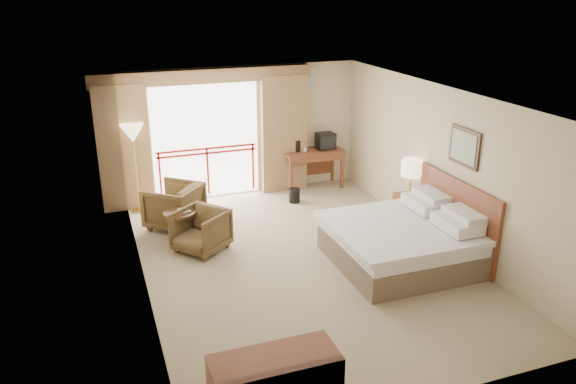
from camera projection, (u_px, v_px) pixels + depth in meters
name	position (u px, v px, depth m)	size (l,w,h in m)	color
floor	(303.00, 261.00, 9.18)	(7.00, 7.00, 0.00)	gray
ceiling	(304.00, 96.00, 8.24)	(7.00, 7.00, 0.00)	white
wall_back	(243.00, 131.00, 11.79)	(5.00, 5.00, 0.00)	beige
wall_front	(430.00, 292.00, 5.62)	(5.00, 5.00, 0.00)	beige
wall_left	(139.00, 203.00, 7.91)	(7.00, 7.00, 0.00)	beige
wall_right	(441.00, 166.00, 9.50)	(7.00, 7.00, 0.00)	beige
balcony_door	(206.00, 141.00, 11.57)	(2.40, 2.40, 0.00)	white
balcony_railing	(207.00, 160.00, 11.69)	(2.09, 0.03, 1.02)	#A8190E
curtain_left	(124.00, 148.00, 10.92)	(1.00, 0.26, 2.50)	brown
curtain_right	(283.00, 134.00, 11.97)	(1.00, 0.26, 2.50)	brown
valance	(204.00, 76.00, 11.02)	(4.40, 0.22, 0.28)	brown
hvac_vent	(302.00, 80.00, 11.83)	(0.50, 0.04, 0.50)	silver
bed	(403.00, 241.00, 8.99)	(2.13, 2.06, 0.97)	brown
headboard	(456.00, 218.00, 9.21)	(0.06, 2.10, 1.30)	brown
framed_art	(464.00, 147.00, 8.79)	(0.04, 0.72, 0.60)	black
nightstand	(409.00, 212.00, 10.29)	(0.45, 0.53, 0.64)	brown
table_lamp	(412.00, 168.00, 10.04)	(0.37, 0.37, 0.65)	tan
phone	(413.00, 197.00, 10.02)	(0.18, 0.14, 0.08)	black
desk	(312.00, 158.00, 12.32)	(1.31, 0.63, 0.86)	brown
tv	(326.00, 141.00, 12.24)	(0.39, 0.31, 0.36)	black
coffee_maker	(298.00, 146.00, 12.05)	(0.12, 0.12, 0.25)	black
cup	(305.00, 149.00, 12.08)	(0.07, 0.07, 0.10)	white
wastebasket	(294.00, 195.00, 11.60)	(0.23, 0.23, 0.29)	black
armchair_far	(176.00, 226.00, 10.48)	(0.88, 0.91, 0.83)	#47351D
armchair_near	(202.00, 250.00, 9.55)	(0.77, 0.80, 0.72)	#47351D
side_table	(180.00, 222.00, 9.62)	(0.55, 0.55, 0.60)	black
book	(179.00, 212.00, 9.55)	(0.17, 0.23, 0.02)	white
floor_lamp	(133.00, 137.00, 10.67)	(0.45, 0.45, 1.77)	tan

